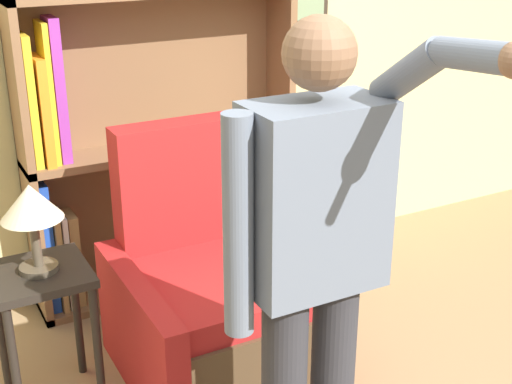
{
  "coord_description": "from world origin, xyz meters",
  "views": [
    {
      "loc": [
        -1.35,
        -1.58,
        2.02
      ],
      "look_at": [
        -0.23,
        0.52,
        1.07
      ],
      "focal_mm": 50.0,
      "sensor_mm": 36.0,
      "label": 1
    }
  ],
  "objects_px": {
    "bookcase": "(137,152)",
    "armchair": "(211,300)",
    "side_table": "(43,300)",
    "person_standing": "(314,261)",
    "table_lamp": "(31,207)"
  },
  "relations": [
    {
      "from": "armchair",
      "to": "side_table",
      "type": "xyz_separation_m",
      "value": [
        -0.73,
        0.06,
        0.17
      ]
    },
    {
      "from": "person_standing",
      "to": "side_table",
      "type": "relative_size",
      "value": 2.69
    },
    {
      "from": "bookcase",
      "to": "side_table",
      "type": "bearing_deg",
      "value": -131.95
    },
    {
      "from": "bookcase",
      "to": "armchair",
      "type": "xyz_separation_m",
      "value": [
        0.03,
        -0.83,
        -0.48
      ]
    },
    {
      "from": "armchair",
      "to": "side_table",
      "type": "distance_m",
      "value": 0.75
    },
    {
      "from": "person_standing",
      "to": "side_table",
      "type": "distance_m",
      "value": 1.32
    },
    {
      "from": "side_table",
      "to": "table_lamp",
      "type": "bearing_deg",
      "value": 0.0
    },
    {
      "from": "bookcase",
      "to": "table_lamp",
      "type": "relative_size",
      "value": 4.42
    },
    {
      "from": "armchair",
      "to": "person_standing",
      "type": "relative_size",
      "value": 0.64
    },
    {
      "from": "bookcase",
      "to": "armchair",
      "type": "relative_size",
      "value": 1.48
    },
    {
      "from": "person_standing",
      "to": "table_lamp",
      "type": "height_order",
      "value": "person_standing"
    },
    {
      "from": "table_lamp",
      "to": "side_table",
      "type": "bearing_deg",
      "value": 0.0
    },
    {
      "from": "person_standing",
      "to": "bookcase",
      "type": "bearing_deg",
      "value": 88.53
    },
    {
      "from": "bookcase",
      "to": "armchair",
      "type": "distance_m",
      "value": 0.96
    },
    {
      "from": "person_standing",
      "to": "table_lamp",
      "type": "xyz_separation_m",
      "value": [
        -0.65,
        1.03,
        -0.08
      ]
    }
  ]
}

